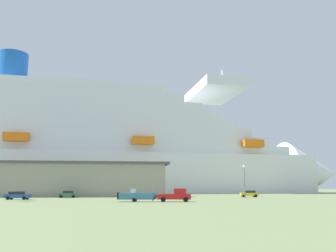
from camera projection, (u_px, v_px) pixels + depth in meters
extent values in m
plane|color=#66754C|center=(141.00, 196.00, 97.68)|extent=(600.00, 600.00, 0.00)
cube|color=white|center=(81.00, 174.00, 136.30)|extent=(184.09, 34.83, 15.03)
cone|color=white|center=(310.00, 174.00, 157.45)|extent=(26.33, 28.00, 27.39)
cube|color=white|center=(82.00, 150.00, 137.85)|extent=(162.03, 31.87, 3.31)
cube|color=white|center=(73.00, 141.00, 137.64)|extent=(152.75, 30.93, 3.31)
cube|color=white|center=(64.00, 133.00, 137.42)|extent=(145.32, 30.34, 3.31)
cube|color=white|center=(54.00, 124.00, 137.20)|extent=(139.51, 29.67, 3.31)
cube|color=white|center=(45.00, 115.00, 136.99)|extent=(133.73, 29.03, 3.31)
cube|color=white|center=(35.00, 106.00, 136.77)|extent=(127.67, 28.39, 3.31)
cube|color=white|center=(26.00, 97.00, 136.55)|extent=(118.90, 27.84, 3.31)
cube|color=white|center=(16.00, 89.00, 136.33)|extent=(113.79, 26.98, 3.31)
cube|color=white|center=(215.00, 91.00, 154.09)|extent=(19.14, 33.91, 4.00)
cylinder|color=#1959B2|center=(13.00, 69.00, 137.26)|extent=(11.22, 11.22, 12.21)
cylinder|color=silver|center=(223.00, 83.00, 155.54)|extent=(0.80, 0.80, 12.00)
cube|color=orange|center=(16.00, 137.00, 118.48)|extent=(8.07, 3.39, 2.80)
cube|color=orange|center=(143.00, 140.00, 127.56)|extent=(8.07, 3.39, 2.80)
cube|color=orange|center=(253.00, 144.00, 136.64)|extent=(8.07, 3.39, 2.80)
cube|color=gray|center=(57.00, 181.00, 95.99)|extent=(58.06, 26.15, 8.16)
cube|color=#4C4C51|center=(58.00, 165.00, 96.74)|extent=(60.38, 27.20, 0.60)
cube|color=red|center=(174.00, 197.00, 59.67)|extent=(5.88, 3.03, 0.90)
cube|color=red|center=(180.00, 191.00, 59.82)|extent=(2.33, 2.19, 0.90)
cube|color=#26333F|center=(184.00, 192.00, 59.81)|extent=(0.42, 1.67, 0.63)
cylinder|color=black|center=(185.00, 199.00, 60.58)|extent=(0.84, 0.43, 0.80)
cylinder|color=black|center=(186.00, 200.00, 58.61)|extent=(0.84, 0.43, 0.80)
cylinder|color=black|center=(163.00, 199.00, 60.58)|extent=(0.84, 0.43, 0.80)
cylinder|color=black|center=(163.00, 200.00, 58.60)|extent=(0.84, 0.43, 0.80)
cube|color=#595960|center=(136.00, 199.00, 59.60)|extent=(6.53, 2.92, 0.16)
cube|color=#595960|center=(159.00, 199.00, 59.60)|extent=(2.05, 0.51, 0.10)
cylinder|color=black|center=(135.00, 200.00, 60.53)|extent=(0.67, 0.34, 0.64)
cylinder|color=black|center=(134.00, 200.00, 58.61)|extent=(0.67, 0.34, 0.64)
cube|color=teal|center=(136.00, 196.00, 59.69)|extent=(6.00, 3.00, 0.90)
cone|color=teal|center=(156.00, 196.00, 59.69)|extent=(1.51, 1.95, 1.75)
cube|color=silver|center=(133.00, 191.00, 59.82)|extent=(0.98, 1.13, 0.70)
cube|color=black|center=(118.00, 196.00, 59.68)|extent=(0.45, 0.56, 1.10)
cylinder|color=slate|center=(245.00, 183.00, 77.12)|extent=(0.20, 0.20, 6.64)
sphere|color=#F9F2CC|center=(244.00, 167.00, 77.73)|extent=(0.56, 0.56, 0.56)
cube|color=#264C99|center=(18.00, 196.00, 69.53)|extent=(4.91, 2.52, 0.70)
cube|color=#1E232D|center=(17.00, 193.00, 69.62)|extent=(2.84, 2.05, 0.55)
cylinder|color=black|center=(27.00, 198.00, 70.49)|extent=(0.68, 0.31, 0.66)
cylinder|color=black|center=(24.00, 198.00, 68.62)|extent=(0.68, 0.31, 0.66)
cylinder|color=black|center=(11.00, 198.00, 70.32)|extent=(0.68, 0.31, 0.66)
cylinder|color=black|center=(8.00, 198.00, 68.45)|extent=(0.68, 0.31, 0.66)
cube|color=yellow|center=(249.00, 194.00, 87.70)|extent=(4.61, 2.72, 0.70)
cube|color=#1E232D|center=(250.00, 192.00, 87.81)|extent=(2.71, 2.16, 0.55)
cylinder|color=black|center=(244.00, 196.00, 86.70)|extent=(0.69, 0.34, 0.66)
cylinder|color=black|center=(243.00, 196.00, 88.59)|extent=(0.69, 0.34, 0.66)
cylinder|color=black|center=(256.00, 196.00, 86.69)|extent=(0.69, 0.34, 0.66)
cylinder|color=black|center=(254.00, 196.00, 88.58)|extent=(0.69, 0.34, 0.66)
cube|color=#2D723F|center=(67.00, 195.00, 82.13)|extent=(4.25, 1.87, 0.70)
cube|color=#1E232D|center=(69.00, 192.00, 82.27)|extent=(2.40, 1.64, 0.55)
cylinder|color=black|center=(61.00, 196.00, 80.99)|extent=(0.67, 0.24, 0.66)
cylinder|color=black|center=(62.00, 196.00, 82.69)|extent=(0.67, 0.24, 0.66)
cylinder|color=black|center=(73.00, 196.00, 81.44)|extent=(0.67, 0.24, 0.66)
cylinder|color=black|center=(74.00, 196.00, 83.14)|extent=(0.67, 0.24, 0.66)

